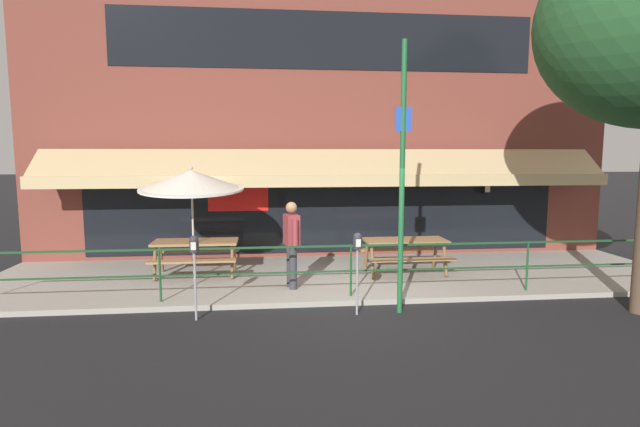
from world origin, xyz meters
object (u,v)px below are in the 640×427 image
(patio_umbrella_left, at_px, (191,181))
(street_sign_pole, at_px, (402,177))
(parking_meter_far, at_px, (357,249))
(picnic_table_left, at_px, (196,248))
(pedestrian_walking, at_px, (292,240))
(picnic_table_centre, at_px, (405,247))
(parking_meter_near, at_px, (194,252))

(patio_umbrella_left, xyz_separation_m, street_sign_pole, (3.82, -2.37, 0.17))
(parking_meter_far, bearing_deg, patio_umbrella_left, 141.75)
(picnic_table_left, relative_size, pedestrian_walking, 1.05)
(picnic_table_left, distance_m, picnic_table_centre, 4.58)
(picnic_table_centre, xyz_separation_m, pedestrian_walking, (-2.55, -0.91, 0.35))
(picnic_table_centre, height_order, patio_umbrella_left, patio_umbrella_left)
(parking_meter_far, xyz_separation_m, street_sign_pole, (0.76, 0.04, 1.21))
(picnic_table_centre, height_order, pedestrian_walking, pedestrian_walking)
(street_sign_pole, bearing_deg, parking_meter_near, -179.45)
(picnic_table_left, distance_m, patio_umbrella_left, 1.50)
(picnic_table_left, height_order, parking_meter_far, parking_meter_far)
(parking_meter_far, distance_m, street_sign_pole, 1.42)
(parking_meter_near, distance_m, street_sign_pole, 3.66)
(pedestrian_walking, relative_size, parking_meter_near, 1.20)
(parking_meter_near, height_order, street_sign_pole, street_sign_pole)
(picnic_table_left, relative_size, parking_meter_near, 1.27)
(patio_umbrella_left, bearing_deg, parking_meter_near, -81.49)
(pedestrian_walking, height_order, parking_meter_near, pedestrian_walking)
(parking_meter_far, bearing_deg, picnic_table_centre, 57.69)
(picnic_table_centre, distance_m, street_sign_pole, 2.96)
(picnic_table_left, height_order, street_sign_pole, street_sign_pole)
(patio_umbrella_left, height_order, street_sign_pole, street_sign_pole)
(picnic_table_left, distance_m, parking_meter_far, 4.10)
(parking_meter_far, bearing_deg, street_sign_pole, 3.11)
(parking_meter_far, bearing_deg, picnic_table_left, 138.53)
(parking_meter_near, bearing_deg, picnic_table_left, 97.60)
(parking_meter_near, height_order, parking_meter_far, same)
(pedestrian_walking, height_order, street_sign_pole, street_sign_pole)
(parking_meter_near, bearing_deg, picnic_table_centre, 29.47)
(patio_umbrella_left, bearing_deg, pedestrian_walking, -24.87)
(picnic_table_centre, bearing_deg, street_sign_pole, -107.76)
(picnic_table_centre, xyz_separation_m, street_sign_pole, (-0.75, -2.34, 1.65))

